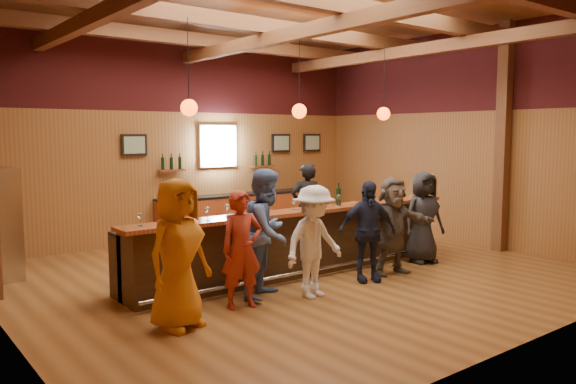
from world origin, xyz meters
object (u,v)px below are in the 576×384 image
customer_denim (267,233)px  customer_dark (423,217)px  bartender (307,207)px  bottle_a (316,198)px  back_bar_cabinet (239,214)px  ice_bucket (312,199)px  bar_counter (294,241)px  customer_white (314,242)px  customer_brown (392,226)px  customer_redvest (242,249)px  customer_navy (367,231)px

customer_denim → customer_dark: (3.48, 0.00, -0.09)m
customer_denim → bartender: customer_denim is taller
customer_denim → bottle_a: bearing=-6.3°
back_bar_cabinet → ice_bucket: bearing=-104.2°
bar_counter → ice_bucket: ice_bucket is taller
bar_counter → customer_denim: bearing=-143.5°
bar_counter → bartender: bartender is taller
customer_white → ice_bucket: bearing=45.3°
back_bar_cabinet → customer_brown: customer_brown is taller
ice_bucket → customer_brown: bearing=-43.9°
bar_counter → customer_redvest: size_ratio=3.96×
customer_navy → ice_bucket: size_ratio=6.37×
customer_denim → bottle_a: size_ratio=4.98×
customer_redvest → bottle_a: customer_redvest is taller
bar_counter → customer_denim: customer_denim is taller
customer_dark → back_bar_cabinet: bearing=117.9°
bar_counter → bartender: size_ratio=3.59×
ice_bucket → customer_redvest: bearing=-155.5°
bottle_a → customer_redvest: bearing=-156.1°
customer_redvest → customer_dark: bearing=14.8°
customer_redvest → bar_counter: bearing=43.6°
customer_redvest → customer_navy: size_ratio=0.99×
customer_denim → bar_counter: bearing=5.3°
customer_denim → ice_bucket: size_ratio=7.32×
back_bar_cabinet → customer_white: (-1.88, -4.91, 0.33)m
customer_denim → customer_navy: size_ratio=1.15×
bartender → ice_bucket: bearing=74.7°
customer_navy → bottle_a: customer_navy is taller
bar_counter → customer_navy: size_ratio=3.92×
back_bar_cabinet → customer_denim: size_ratio=2.17×
customer_brown → customer_dark: bearing=21.4°
bar_counter → customer_brown: size_ratio=3.85×
customer_redvest → customer_denim: bearing=32.6°
customer_denim → bottle_a: 1.72m
customer_white → customer_navy: size_ratio=1.00×
back_bar_cabinet → customer_redvest: 5.54m
customer_navy → bottle_a: 1.13m
bartender → back_bar_cabinet: bearing=-67.2°
customer_brown → bottle_a: size_ratio=4.42×
customer_white → customer_navy: (1.23, 0.15, -0.00)m
customer_dark → customer_denim: bearing=-166.0°
customer_dark → bottle_a: (-1.94, 0.71, 0.43)m
bartender → ice_bucket: 1.74m
bar_counter → customer_dark: bearing=-21.2°
bar_counter → customer_navy: 1.33m
customer_brown → ice_bucket: (-0.97, 0.93, 0.42)m
back_bar_cabinet → customer_navy: bearing=-97.8°
bartender → bottle_a: size_ratio=4.75×
customer_redvest → customer_brown: size_ratio=0.97×
bar_counter → bottle_a: bearing=-26.6°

